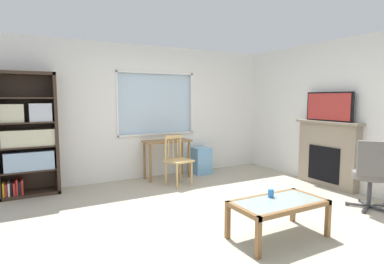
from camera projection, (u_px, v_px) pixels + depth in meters
ground at (213, 215)px, 4.30m from camera, size 6.31×5.86×0.02m
wall_back_with_window at (146, 113)px, 6.26m from camera, size 5.31×0.15×2.59m
wall_right at (345, 114)px, 5.46m from camera, size 0.12×5.06×2.59m
bookshelf at (27, 138)px, 5.07m from camera, size 0.90×0.38×1.99m
desk_under_window at (167, 147)px, 6.17m from camera, size 0.92×0.42×0.76m
wooden_chair at (177, 160)px, 5.72m from camera, size 0.50×0.48×0.90m
plastic_drawer_unit at (200, 160)px, 6.63m from camera, size 0.35×0.40×0.55m
fireplace at (327, 154)px, 5.64m from camera, size 0.26×1.25×1.17m
tv at (329, 107)px, 5.54m from camera, size 0.06×0.91×0.51m
office_chair at (371, 172)px, 4.41m from camera, size 0.62×0.57×1.00m
coffee_table at (278, 206)px, 3.55m from camera, size 1.07×0.57×0.43m
sippy_cup at (271, 193)px, 3.68m from camera, size 0.07×0.07×0.09m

